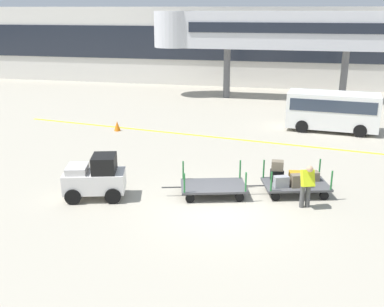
% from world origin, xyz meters
% --- Properties ---
extents(ground_plane, '(120.00, 120.00, 0.00)m').
position_xyz_m(ground_plane, '(0.00, 0.00, 0.00)').
color(ground_plane, '#A8A08E').
extents(apron_lead_line, '(21.64, 3.39, 0.01)m').
position_xyz_m(apron_lead_line, '(-2.34, 8.89, 0.00)').
color(apron_lead_line, yellow).
rests_on(apron_lead_line, ground_plane).
extents(terminal_building, '(63.81, 2.51, 6.60)m').
position_xyz_m(terminal_building, '(0.00, 25.98, 3.31)').
color(terminal_building, silver).
rests_on(terminal_building, ground_plane).
extents(jet_bridge, '(17.36, 3.00, 6.27)m').
position_xyz_m(jet_bridge, '(-0.17, 19.99, 4.92)').
color(jet_bridge, silver).
rests_on(jet_bridge, ground_plane).
extents(baggage_tug, '(2.32, 1.69, 1.58)m').
position_xyz_m(baggage_tug, '(-4.44, 0.06, 0.75)').
color(baggage_tug, white).
rests_on(baggage_tug, ground_plane).
extents(baggage_cart_lead, '(3.08, 1.96, 1.10)m').
position_xyz_m(baggage_cart_lead, '(-0.43, 1.16, 0.35)').
color(baggage_cart_lead, '#4C4C4F').
rests_on(baggage_cart_lead, ground_plane).
extents(baggage_cart_middle, '(3.08, 1.96, 1.16)m').
position_xyz_m(baggage_cart_middle, '(2.37, 1.96, 0.51)').
color(baggage_cart_middle, '#4C4C4F').
rests_on(baggage_cart_middle, ground_plane).
extents(baggage_handler, '(0.52, 0.53, 1.56)m').
position_xyz_m(baggage_handler, '(2.80, 0.77, 0.87)').
color(baggage_handler, '#4C4C4C').
rests_on(baggage_handler, ground_plane).
extents(shuttle_van, '(4.97, 2.39, 2.10)m').
position_xyz_m(shuttle_van, '(4.38, 11.48, 1.23)').
color(shuttle_van, white).
rests_on(shuttle_van, ground_plane).
extents(safety_cone_near, '(0.36, 0.36, 0.55)m').
position_xyz_m(safety_cone_near, '(-7.13, 8.93, 0.28)').
color(safety_cone_near, orange).
rests_on(safety_cone_near, ground_plane).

